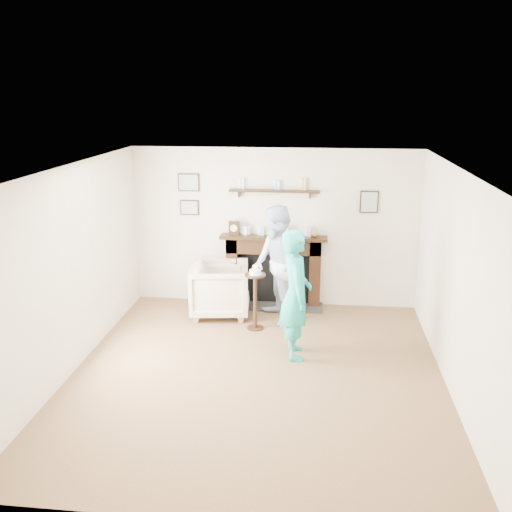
{
  "coord_description": "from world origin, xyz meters",
  "views": [
    {
      "loc": [
        0.7,
        -6.23,
        3.33
      ],
      "look_at": [
        -0.11,
        0.9,
        1.25
      ],
      "focal_mm": 40.0,
      "sensor_mm": 36.0,
      "label": 1
    }
  ],
  "objects_px": {
    "man": "(276,321)",
    "pedestal_table": "(255,290)",
    "armchair": "(221,314)",
    "woman": "(294,355)"
  },
  "relations": [
    {
      "from": "armchair",
      "to": "man",
      "type": "bearing_deg",
      "value": -108.75
    },
    {
      "from": "man",
      "to": "pedestal_table",
      "type": "distance_m",
      "value": 0.72
    },
    {
      "from": "armchair",
      "to": "woman",
      "type": "xyz_separation_m",
      "value": [
        1.21,
        -1.31,
        0.0
      ]
    },
    {
      "from": "pedestal_table",
      "to": "armchair",
      "type": "bearing_deg",
      "value": 140.1
    },
    {
      "from": "armchair",
      "to": "woman",
      "type": "height_order",
      "value": "woman"
    },
    {
      "from": "armchair",
      "to": "pedestal_table",
      "type": "xyz_separation_m",
      "value": [
        0.6,
        -0.5,
        0.59
      ]
    },
    {
      "from": "man",
      "to": "woman",
      "type": "distance_m",
      "value": 1.18
    },
    {
      "from": "man",
      "to": "pedestal_table",
      "type": "height_order",
      "value": "pedestal_table"
    },
    {
      "from": "armchair",
      "to": "woman",
      "type": "distance_m",
      "value": 1.78
    },
    {
      "from": "man",
      "to": "woman",
      "type": "bearing_deg",
      "value": -8.61
    }
  ]
}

